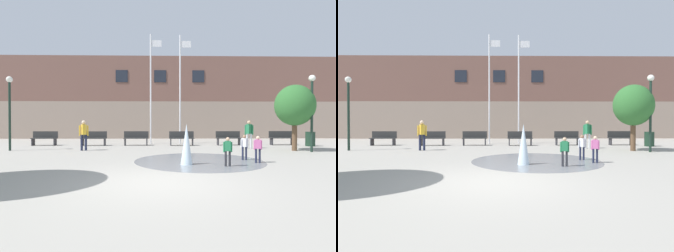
# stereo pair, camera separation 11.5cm
# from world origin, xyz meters

# --- Properties ---
(ground_plane) EXTENTS (100.00, 100.00, 0.00)m
(ground_plane) POSITION_xyz_m (0.00, 0.00, 0.00)
(ground_plane) COLOR #9E998E
(library_building) EXTENTS (36.00, 6.05, 7.59)m
(library_building) POSITION_xyz_m (0.00, 20.52, 3.79)
(library_building) COLOR gray
(library_building) RESTS_ON ground
(splash_fountain) EXTENTS (4.97, 4.97, 1.44)m
(splash_fountain) POSITION_xyz_m (1.26, 3.06, 0.41)
(splash_fountain) COLOR gray
(splash_fountain) RESTS_ON ground
(park_bench_far_left) EXTENTS (1.60, 0.44, 0.91)m
(park_bench_far_left) POSITION_xyz_m (-7.41, 10.57, 0.48)
(park_bench_far_left) COLOR #28282D
(park_bench_far_left) RESTS_ON ground
(park_bench_left_of_flagpoles) EXTENTS (1.60, 0.44, 0.91)m
(park_bench_left_of_flagpoles) POSITION_xyz_m (-4.20, 10.40, 0.48)
(park_bench_left_of_flagpoles) COLOR #28282D
(park_bench_left_of_flagpoles) RESTS_ON ground
(park_bench_under_left_flagpole) EXTENTS (1.60, 0.44, 0.91)m
(park_bench_under_left_flagpole) POSITION_xyz_m (-1.51, 10.50, 0.48)
(park_bench_under_left_flagpole) COLOR #28282D
(park_bench_under_left_flagpole) RESTS_ON ground
(park_bench_center) EXTENTS (1.60, 0.44, 0.91)m
(park_bench_center) POSITION_xyz_m (1.43, 10.35, 0.48)
(park_bench_center) COLOR #28282D
(park_bench_center) RESTS_ON ground
(park_bench_under_right_flagpole) EXTENTS (1.60, 0.44, 0.91)m
(park_bench_under_right_flagpole) POSITION_xyz_m (4.51, 10.53, 0.48)
(park_bench_under_right_flagpole) COLOR #28282D
(park_bench_under_right_flagpole) RESTS_ON ground
(park_bench_near_trashcan) EXTENTS (1.60, 0.44, 0.91)m
(park_bench_near_trashcan) POSITION_xyz_m (8.06, 10.60, 0.48)
(park_bench_near_trashcan) COLOR #28282D
(park_bench_near_trashcan) RESTS_ON ground
(child_with_pink_shirt) EXTENTS (0.31, 0.17, 0.99)m
(child_with_pink_shirt) POSITION_xyz_m (2.38, 2.28, 0.58)
(child_with_pink_shirt) COLOR #28282D
(child_with_pink_shirt) RESTS_ON ground
(adult_watching) EXTENTS (0.50, 0.37, 1.59)m
(adult_watching) POSITION_xyz_m (5.13, 8.33, 0.93)
(adult_watching) COLOR silver
(adult_watching) RESTS_ON ground
(child_in_fountain) EXTENTS (0.31, 0.17, 0.99)m
(child_in_fountain) POSITION_xyz_m (3.68, 3.03, 0.58)
(child_in_fountain) COLOR #1E233D
(child_in_fountain) RESTS_ON ground
(child_running) EXTENTS (0.31, 0.24, 0.99)m
(child_running) POSITION_xyz_m (3.43, 3.79, 0.58)
(child_running) COLOR #1E233D
(child_running) RESTS_ON ground
(adult_in_red) EXTENTS (0.50, 0.39, 1.59)m
(adult_in_red) POSITION_xyz_m (-3.97, 7.42, 0.93)
(adult_in_red) COLOR #1E233D
(adult_in_red) RESTS_ON ground
(flagpole_left) EXTENTS (0.80, 0.10, 7.55)m
(flagpole_left) POSITION_xyz_m (-0.58, 11.62, 4.02)
(flagpole_left) COLOR silver
(flagpole_left) RESTS_ON ground
(flagpole_right) EXTENTS (0.80, 0.10, 7.51)m
(flagpole_right) POSITION_xyz_m (1.45, 11.62, 4.00)
(flagpole_right) COLOR silver
(flagpole_right) RESTS_ON ground
(lamp_post_left_lane) EXTENTS (0.32, 0.32, 3.90)m
(lamp_post_left_lane) POSITION_xyz_m (-7.83, 7.45, 2.55)
(lamp_post_left_lane) COLOR #192D23
(lamp_post_left_lane) RESTS_ON ground
(lamp_post_right_lane) EXTENTS (0.32, 0.32, 3.87)m
(lamp_post_right_lane) POSITION_xyz_m (7.69, 6.49, 2.53)
(lamp_post_right_lane) COLOR #192D23
(lamp_post_right_lane) RESTS_ON ground
(trash_can) EXTENTS (0.56, 0.56, 0.90)m
(trash_can) POSITION_xyz_m (9.44, 9.66, 0.45)
(trash_can) COLOR #193323
(trash_can) RESTS_ON ground
(street_tree_near_building) EXTENTS (2.01, 2.01, 3.46)m
(street_tree_near_building) POSITION_xyz_m (7.13, 7.09, 2.37)
(street_tree_near_building) COLOR brown
(street_tree_near_building) RESTS_ON ground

